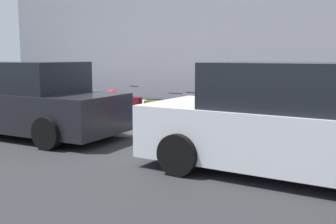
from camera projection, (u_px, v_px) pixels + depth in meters
name	position (u px, v px, depth m)	size (l,w,h in m)	color
ground_plane	(115.00, 131.00, 9.66)	(40.00, 40.00, 0.00)	#28282B
sidewalk_curb	(169.00, 115.00, 11.77)	(18.00, 5.00, 0.14)	#ADA89E
suitcase_maroon_0	(289.00, 123.00, 8.25)	(0.45, 0.25, 0.61)	maroon
suitcase_silver_1	(264.00, 122.00, 8.57)	(0.40, 0.25, 0.57)	#9EA0A8
suitcase_teal_2	(238.00, 117.00, 8.71)	(0.43, 0.20, 0.87)	#0F606B
suitcase_red_3	(216.00, 114.00, 9.04)	(0.47, 0.24, 0.93)	red
suitcase_navy_4	(192.00, 114.00, 9.29)	(0.43, 0.27, 0.83)	navy
suitcase_black_5	(175.00, 113.00, 9.69)	(0.44, 0.25, 0.78)	black
suitcase_olive_6	(154.00, 112.00, 9.96)	(0.49, 0.27, 0.60)	#59601E
suitcase_maroon_7	(134.00, 109.00, 10.15)	(0.36, 0.23, 0.91)	maroon
fire_hydrant	(112.00, 103.00, 10.58)	(0.39, 0.21, 0.78)	red
bollard_post	(95.00, 104.00, 10.70)	(0.14, 0.14, 0.73)	brown
parked_car_white_0	(289.00, 123.00, 6.04)	(4.46, 2.12, 1.69)	silver
parked_car_charcoal_1	(30.00, 102.00, 9.00)	(4.44, 2.16, 1.66)	black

